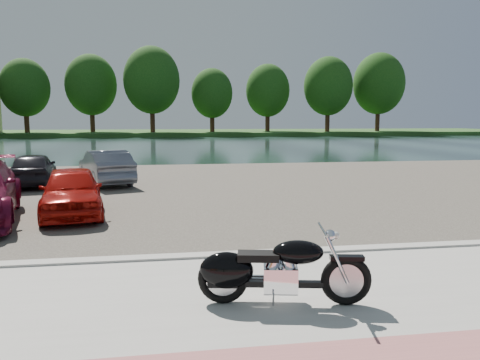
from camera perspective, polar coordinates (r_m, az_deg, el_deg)
The scene contains 11 objects.
ground at distance 6.84m, azimuth 0.69°, elevation -14.70°, with size 200.00×200.00×0.00m, color #595447.
promenade at distance 5.91m, azimuth 2.40°, elevation -17.85°, with size 60.00×6.00×0.10m, color #A7A59D.
kerb at distance 8.68m, azimuth -1.55°, elevation -9.34°, with size 60.00×0.30×0.14m, color #A7A59D.
parking_lot at distance 17.46m, azimuth -5.37°, elevation -0.99°, with size 60.00×18.00×0.04m, color #3D3931.
river at distance 46.32m, azimuth -7.65°, elevation 4.22°, with size 120.00×40.00×0.00m, color #182B27.
far_bank at distance 78.28m, azimuth -8.22°, elevation 5.73°, with size 120.00×24.00×0.60m, color #234619.
far_trees at distance 72.40m, azimuth -4.74°, elevation 11.34°, with size 70.25×10.68×12.52m.
motorcycle at distance 6.39m, azimuth 3.42°, elevation -10.96°, with size 2.31×0.85×1.05m.
car_4 at distance 13.13m, azimuth -19.84°, elevation -1.28°, with size 1.52×3.77×1.28m, color #A8110B.
car_8 at distance 19.50m, azimuth -23.88°, elevation 1.25°, with size 1.52×3.77×1.28m, color black.
car_9 at distance 19.05m, azimuth -16.06°, elevation 1.54°, with size 1.41×4.05×1.33m, color slate.
Camera 1 is at (-1.07, -6.24, 2.58)m, focal length 35.00 mm.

